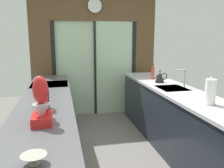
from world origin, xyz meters
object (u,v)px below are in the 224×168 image
Objects in this scene: knife_block at (45,99)px; paper_towel_roll at (210,92)px; stand_mixer at (42,105)px; soap_bottle_far at (153,73)px; mixing_bowl at (34,159)px; oven_range at (51,112)px; kettle at (160,77)px.

knife_block is 1.79m from paper_towel_roll.
stand_mixer is 1.33× the size of paper_towel_roll.
mixing_bowl is at bearing -124.44° from soap_bottle_far.
oven_range is at bearing 90.57° from stand_mixer.
mixing_bowl is 1.12m from knife_block.
kettle is (1.78, 1.60, -0.07)m from stand_mixer.
kettle is at bearing 52.07° from mixing_bowl.
mixing_bowl is 0.49× the size of paper_towel_roll.
oven_range is 2.19× the size of stand_mixer.
soap_bottle_far is (1.78, 1.91, -0.04)m from stand_mixer.
paper_towel_roll is at bearing -42.00° from oven_range.
paper_towel_roll reaches higher than mixing_bowl.
paper_towel_roll is at bearing -6.47° from knife_block.
oven_range is 2.49m from paper_towel_roll.
oven_range is 1.89m from soap_bottle_far.
knife_block is 2.32m from soap_bottle_far.
oven_range is at bearing 172.25° from kettle.
stand_mixer is at bearing -89.43° from oven_range.
soap_bottle_far is 1.68m from paper_towel_roll.
stand_mixer is 2.61m from soap_bottle_far.
paper_towel_roll is at bearing -90.00° from soap_bottle_far.
knife_block is (0.02, -1.42, 0.57)m from oven_range.
oven_range is at bearing 90.74° from knife_block.
oven_range is 1.53m from knife_block.
kettle is 0.88× the size of soap_bottle_far.
knife_block reaches higher than kettle.
kettle is (1.78, 1.17, -0.02)m from knife_block.
knife_block is (-0.00, 1.11, 0.07)m from mixing_bowl.
kettle is at bearing -89.59° from soap_bottle_far.
kettle reaches higher than mixing_bowl.
oven_range is 3.32× the size of soap_bottle_far.
mixing_bowl is at bearing -152.85° from paper_towel_roll.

